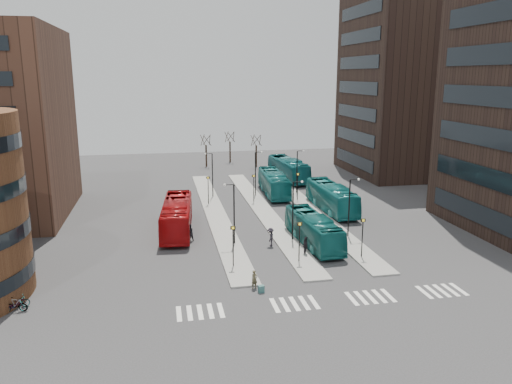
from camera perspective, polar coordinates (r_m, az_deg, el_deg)
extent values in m
plane|color=#2D2D2F|center=(34.93, 7.85, -15.21)|extent=(160.00, 160.00, 0.00)
cube|color=gray|center=(61.55, -4.70, -2.34)|extent=(2.50, 45.00, 0.15)
cube|color=gray|center=(62.45, 0.78, -2.06)|extent=(2.50, 45.00, 0.15)
cube|color=gray|center=(63.91, 6.06, -1.78)|extent=(2.50, 45.00, 0.15)
cube|color=navy|center=(39.63, 0.60, -11.02)|extent=(0.49, 0.41, 0.57)
imported|color=#A20C0F|center=(54.51, -9.02, -2.70)|extent=(3.99, 12.70, 3.48)
imported|color=#125D5B|center=(50.24, 6.56, -4.27)|extent=(3.18, 11.07, 3.05)
imported|color=#146667|center=(70.53, 2.04, 1.03)|extent=(3.34, 11.93, 3.29)
imported|color=#156C6C|center=(62.84, 8.61, -0.60)|extent=(3.08, 12.15, 3.37)
imported|color=#146065|center=(80.53, 3.71, 2.64)|extent=(4.10, 12.89, 3.53)
imported|color=#4C452D|center=(40.12, -0.18, -9.97)|extent=(0.65, 0.55, 1.51)
imported|color=black|center=(51.35, -7.60, -4.63)|extent=(1.09, 1.00, 1.82)
imported|color=black|center=(47.31, 5.68, -6.15)|extent=(0.47, 1.08, 1.82)
imported|color=black|center=(49.60, 1.69, -5.15)|extent=(1.05, 1.35, 1.84)
imported|color=gray|center=(40.42, -25.84, -11.66)|extent=(1.75, 0.63, 0.91)
imported|color=gray|center=(40.55, -25.79, -11.46)|extent=(1.83, 1.05, 1.06)
imported|color=gray|center=(40.94, -25.64, -11.33)|extent=(1.82, 1.23, 0.91)
cube|color=silver|center=(36.90, -8.80, -13.59)|extent=(0.35, 2.40, 0.01)
cube|color=silver|center=(36.93, -7.60, -13.53)|extent=(0.35, 2.40, 0.01)
cube|color=silver|center=(36.97, -6.41, -13.46)|extent=(0.35, 2.40, 0.01)
cube|color=silver|center=(37.02, -5.22, -13.39)|extent=(0.35, 2.40, 0.01)
cube|color=silver|center=(37.09, -4.03, -13.31)|extent=(0.35, 2.40, 0.01)
cube|color=silver|center=(37.71, 2.16, -12.82)|extent=(0.35, 2.40, 0.01)
cube|color=silver|center=(37.88, 3.29, -12.71)|extent=(0.35, 2.40, 0.01)
cube|color=silver|center=(38.05, 4.42, -12.60)|extent=(0.35, 2.40, 0.01)
cube|color=silver|center=(38.24, 5.53, -12.49)|extent=(0.35, 2.40, 0.01)
cube|color=silver|center=(38.45, 6.62, -12.37)|extent=(0.35, 2.40, 0.01)
cube|color=silver|center=(39.40, 10.88, -11.87)|extent=(0.35, 2.40, 0.01)
cube|color=silver|center=(39.67, 11.91, -11.74)|extent=(0.35, 2.40, 0.01)
cube|color=silver|center=(39.95, 12.92, -11.61)|extent=(0.35, 2.40, 0.01)
cube|color=silver|center=(40.24, 13.92, -11.48)|extent=(0.35, 2.40, 0.01)
cube|color=silver|center=(40.55, 14.90, -11.34)|extent=(0.35, 2.40, 0.01)
cube|color=silver|center=(41.88, 18.67, -10.79)|extent=(0.35, 2.40, 0.01)
cube|color=silver|center=(42.24, 19.57, -10.66)|extent=(0.35, 2.40, 0.01)
cube|color=silver|center=(42.61, 20.45, -10.52)|extent=(0.35, 2.40, 0.01)
cube|color=silver|center=(42.99, 21.32, -10.38)|extent=(0.35, 2.40, 0.01)
cube|color=silver|center=(43.38, 22.18, -10.24)|extent=(0.35, 2.40, 0.01)
cube|color=black|center=(57.10, 23.87, -2.18)|extent=(0.12, 16.00, 2.00)
cube|color=black|center=(56.24, 24.25, 1.76)|extent=(0.12, 16.00, 2.00)
cube|color=black|center=(55.67, 24.64, 5.79)|extent=(0.12, 16.00, 2.00)
cube|color=black|center=(55.37, 25.04, 9.89)|extent=(0.12, 16.00, 2.00)
cube|color=black|center=(55.37, 25.46, 14.01)|extent=(0.12, 16.00, 2.00)
cube|color=black|center=(55.65, 25.89, 18.11)|extent=(0.12, 16.00, 2.00)
cube|color=black|center=(89.60, 17.57, 11.65)|extent=(20.00, 20.00, 30.00)
cube|color=black|center=(86.45, 11.10, 3.64)|extent=(0.12, 16.00, 2.00)
cube|color=black|center=(85.89, 11.22, 6.27)|extent=(0.12, 16.00, 2.00)
cube|color=black|center=(85.51, 11.34, 8.93)|extent=(0.12, 16.00, 2.00)
cube|color=black|center=(85.32, 11.46, 11.61)|extent=(0.12, 16.00, 2.00)
cube|color=black|center=(85.32, 11.59, 14.29)|extent=(0.12, 16.00, 2.00)
cube|color=black|center=(85.50, 11.72, 16.97)|extent=(0.12, 16.00, 2.00)
cube|color=black|center=(85.87, 11.85, 19.63)|extent=(0.12, 16.00, 2.00)
cylinder|color=black|center=(43.91, -2.63, -6.28)|extent=(0.10, 0.10, 3.50)
cube|color=black|center=(43.36, -2.65, -4.10)|extent=(0.45, 0.10, 0.30)
cube|color=yellow|center=(43.30, -2.64, -4.13)|extent=(0.20, 0.02, 0.20)
cylinder|color=black|center=(64.92, -5.48, 0.13)|extent=(0.10, 0.10, 3.50)
cube|color=black|center=(64.55, -5.51, 1.65)|extent=(0.45, 0.10, 0.30)
cube|color=yellow|center=(64.49, -5.51, 1.64)|extent=(0.20, 0.02, 0.20)
cylinder|color=black|center=(45.11, 4.97, -5.78)|extent=(0.10, 0.10, 3.50)
cube|color=black|center=(44.58, 5.01, -3.65)|extent=(0.45, 0.10, 0.30)
cube|color=yellow|center=(44.52, 5.03, -3.67)|extent=(0.20, 0.02, 0.20)
cylinder|color=black|center=(65.74, -0.27, 0.36)|extent=(0.10, 0.10, 3.50)
cube|color=black|center=(65.37, -0.27, 1.86)|extent=(0.45, 0.10, 0.30)
cube|color=yellow|center=(65.31, -0.26, 1.85)|extent=(0.20, 0.02, 0.20)
cylinder|color=black|center=(47.06, 12.04, -5.22)|extent=(0.10, 0.10, 3.50)
cube|color=black|center=(46.54, 12.15, -3.17)|extent=(0.45, 0.10, 0.30)
cube|color=yellow|center=(46.49, 12.17, -3.19)|extent=(0.20, 0.02, 0.20)
cylinder|color=black|center=(67.09, 4.77, 0.58)|extent=(0.10, 0.10, 3.50)
cube|color=black|center=(66.73, 4.80, 2.04)|extent=(0.45, 0.10, 0.30)
cube|color=yellow|center=(66.67, 4.82, 2.03)|extent=(0.20, 0.02, 0.20)
cylinder|color=black|center=(49.33, -2.52, -2.55)|extent=(0.14, 0.14, 6.00)
cylinder|color=black|center=(48.54, -3.08, 0.83)|extent=(0.90, 0.08, 0.08)
sphere|color=silver|center=(48.48, -3.61, 0.81)|extent=(0.24, 0.24, 0.24)
cylinder|color=black|center=(68.64, -5.00, 1.93)|extent=(0.14, 0.14, 6.00)
cylinder|color=black|center=(68.08, -5.43, 4.39)|extent=(0.90, 0.08, 0.08)
sphere|color=silver|center=(68.04, -5.80, 4.38)|extent=(0.24, 0.24, 0.24)
cylinder|color=black|center=(50.52, 4.23, -2.19)|extent=(0.14, 0.14, 6.00)
cylinder|color=black|center=(49.93, 4.79, 1.16)|extent=(0.90, 0.08, 0.08)
sphere|color=silver|center=(50.05, 5.28, 1.18)|extent=(0.24, 0.24, 0.24)
cylinder|color=black|center=(69.51, -0.07, 2.12)|extent=(0.14, 0.14, 6.00)
cylinder|color=black|center=(69.07, 0.30, 4.58)|extent=(0.90, 0.08, 0.08)
sphere|color=silver|center=(69.16, 0.66, 4.59)|extent=(0.24, 0.24, 0.24)
cylinder|color=black|center=(52.38, 10.58, -1.83)|extent=(0.14, 0.14, 6.00)
cylinder|color=black|center=(51.86, 11.19, 1.40)|extent=(0.90, 0.08, 0.08)
sphere|color=silver|center=(52.03, 11.65, 1.42)|extent=(0.24, 0.24, 0.24)
cylinder|color=black|center=(70.87, 4.70, 2.29)|extent=(0.14, 0.14, 6.00)
cylinder|color=black|center=(70.48, 5.10, 4.70)|extent=(0.90, 0.08, 0.08)
sphere|color=silver|center=(70.61, 5.45, 4.71)|extent=(0.24, 0.24, 0.24)
cylinder|color=black|center=(92.50, -5.71, 4.13)|extent=(0.30, 0.30, 4.00)
cylinder|color=black|center=(92.15, -5.31, 5.93)|extent=(0.10, 1.56, 1.95)
cylinder|color=black|center=(92.76, -5.65, 5.97)|extent=(1.48, 0.59, 1.97)
cylinder|color=black|center=(92.44, -6.12, 5.93)|extent=(0.90, 1.31, 1.99)
cylinder|color=black|center=(91.63, -6.08, 5.87)|extent=(0.89, 1.31, 1.99)
cylinder|color=black|center=(91.45, -5.58, 5.86)|extent=(1.48, 0.58, 1.97)
cylinder|color=black|center=(96.99, -2.98, 4.60)|extent=(0.30, 0.30, 4.00)
cylinder|color=black|center=(96.70, -2.59, 6.31)|extent=(0.10, 1.56, 1.95)
cylinder|color=black|center=(97.28, -2.93, 6.35)|extent=(1.48, 0.59, 1.97)
cylinder|color=black|center=(96.93, -3.37, 6.32)|extent=(0.90, 1.31, 1.99)
cylinder|color=black|center=(96.12, -3.31, 6.26)|extent=(0.89, 1.31, 1.99)
cylinder|color=black|center=(95.97, -2.82, 6.26)|extent=(1.48, 0.58, 1.97)
cylinder|color=black|center=(91.80, 0.02, 4.13)|extent=(0.30, 0.30, 4.00)
cylinder|color=black|center=(91.52, 0.46, 5.93)|extent=(0.10, 1.56, 1.95)
cylinder|color=black|center=(92.07, 0.08, 5.98)|extent=(1.48, 0.59, 1.97)
cylinder|color=black|center=(91.68, -0.37, 5.94)|extent=(0.90, 1.31, 1.99)
cylinder|color=black|center=(90.88, -0.28, 5.88)|extent=(0.89, 1.31, 1.99)
cylinder|color=black|center=(90.77, 0.24, 5.87)|extent=(1.48, 0.58, 1.97)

